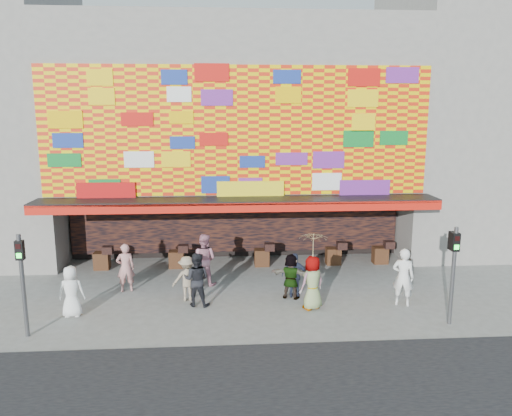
# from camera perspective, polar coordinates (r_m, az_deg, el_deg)

# --- Properties ---
(ground) EXTENTS (90.00, 90.00, 0.00)m
(ground) POSITION_cam_1_polar(r_m,az_deg,el_deg) (16.47, -1.57, -11.54)
(ground) COLOR slate
(ground) RESTS_ON ground
(shop_building) EXTENTS (15.20, 9.40, 10.00)m
(shop_building) POSITION_cam_1_polar(r_m,az_deg,el_deg) (23.39, -2.50, 8.41)
(shop_building) COLOR gray
(shop_building) RESTS_ON ground
(neighbor_right) EXTENTS (11.00, 8.00, 12.00)m
(neighbor_right) POSITION_cam_1_polar(r_m,az_deg,el_deg) (26.88, 26.82, 9.23)
(neighbor_right) COLOR gray
(neighbor_right) RESTS_ON ground
(signal_left) EXTENTS (0.22, 0.20, 3.00)m
(signal_left) POSITION_cam_1_polar(r_m,az_deg,el_deg) (15.45, -25.18, -6.84)
(signal_left) COLOR #59595B
(signal_left) RESTS_ON ground
(signal_right) EXTENTS (0.22, 0.20, 3.00)m
(signal_right) POSITION_cam_1_polar(r_m,az_deg,el_deg) (15.93, 21.66, -6.04)
(signal_right) COLOR #59595B
(signal_right) RESTS_ON ground
(ped_a) EXTENTS (0.81, 0.54, 1.63)m
(ped_a) POSITION_cam_1_polar(r_m,az_deg,el_deg) (16.71, -20.36, -8.93)
(ped_a) COLOR white
(ped_a) RESTS_ON ground
(ped_b) EXTENTS (0.71, 0.55, 1.75)m
(ped_b) POSITION_cam_1_polar(r_m,az_deg,el_deg) (18.33, -14.69, -6.61)
(ped_b) COLOR tan
(ped_b) RESTS_ON ground
(ped_c) EXTENTS (1.00, 0.85, 1.79)m
(ped_c) POSITION_cam_1_polar(r_m,az_deg,el_deg) (16.61, -6.82, -8.10)
(ped_c) COLOR black
(ped_c) RESTS_ON ground
(ped_d) EXTENTS (1.06, 0.71, 1.53)m
(ped_d) POSITION_cam_1_polar(r_m,az_deg,el_deg) (17.14, -7.89, -7.97)
(ped_d) COLOR gray
(ped_d) RESTS_ON ground
(ped_e) EXTENTS (0.97, 0.55, 1.56)m
(ped_e) POSITION_cam_1_polar(r_m,az_deg,el_deg) (17.28, 4.49, -7.69)
(ped_e) COLOR #2B324B
(ped_e) RESTS_ON ground
(ped_f) EXTENTS (1.52, 0.95, 1.57)m
(ped_f) POSITION_cam_1_polar(r_m,az_deg,el_deg) (17.19, 4.01, -7.77)
(ped_f) COLOR gray
(ped_f) RESTS_ON ground
(ped_g) EXTENTS (1.03, 0.90, 1.77)m
(ped_g) POSITION_cam_1_polar(r_m,az_deg,el_deg) (16.33, 6.45, -8.48)
(ped_g) COLOR gray
(ped_g) RESTS_ON ground
(ped_h) EXTENTS (0.83, 0.69, 1.93)m
(ped_h) POSITION_cam_1_polar(r_m,az_deg,el_deg) (17.19, 16.46, -7.57)
(ped_h) COLOR white
(ped_h) RESTS_ON ground
(ped_i) EXTENTS (1.13, 1.02, 1.91)m
(ped_i) POSITION_cam_1_polar(r_m,az_deg,el_deg) (18.50, -5.97, -5.86)
(ped_i) COLOR #BD7A8E
(ped_i) RESTS_ON ground
(parasol) EXTENTS (1.08, 1.09, 1.78)m
(parasol) POSITION_cam_1_polar(r_m,az_deg,el_deg) (15.96, 6.55, -4.32)
(parasol) COLOR #FBEF9E
(parasol) RESTS_ON ground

